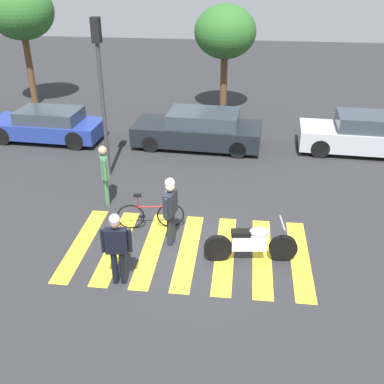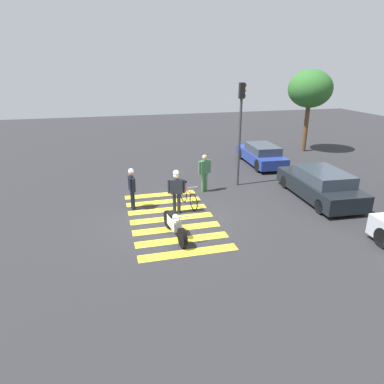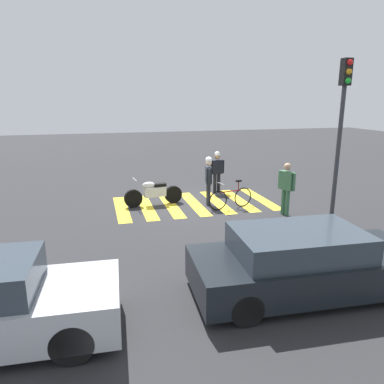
% 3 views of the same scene
% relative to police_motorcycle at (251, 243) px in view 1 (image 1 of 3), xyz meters
% --- Properties ---
extents(ground_plane, '(60.00, 60.00, 0.00)m').
position_rel_police_motorcycle_xyz_m(ground_plane, '(-1.50, 0.19, -0.47)').
color(ground_plane, '#2B2B2D').
extents(police_motorcycle, '(2.20, 0.62, 1.05)m').
position_rel_police_motorcycle_xyz_m(police_motorcycle, '(0.00, 0.00, 0.00)').
color(police_motorcycle, black).
rests_on(police_motorcycle, ground_plane).
extents(leaning_bicycle, '(1.74, 0.49, 1.02)m').
position_rel_police_motorcycle_xyz_m(leaning_bicycle, '(-2.61, 1.12, -0.07)').
color(leaning_bicycle, black).
rests_on(leaning_bicycle, ground_plane).
extents(officer_on_foot, '(0.66, 0.26, 1.75)m').
position_rel_police_motorcycle_xyz_m(officer_on_foot, '(-2.85, -1.18, 0.54)').
color(officer_on_foot, black).
rests_on(officer_on_foot, ground_plane).
extents(officer_by_motorcycle, '(0.29, 0.67, 1.81)m').
position_rel_police_motorcycle_xyz_m(officer_by_motorcycle, '(-1.96, 0.49, 0.59)').
color(officer_by_motorcycle, '#1E232D').
rests_on(officer_by_motorcycle, ground_plane).
extents(pedestrian_bystander, '(0.37, 0.66, 1.79)m').
position_rel_police_motorcycle_xyz_m(pedestrian_bystander, '(-4.13, 2.29, 0.57)').
color(pedestrian_bystander, '#3F724C').
rests_on(pedestrian_bystander, ground_plane).
extents(crosswalk_stripes, '(5.85, 3.24, 0.01)m').
position_rel_police_motorcycle_xyz_m(crosswalk_stripes, '(-1.50, 0.19, -0.46)').
color(crosswalk_stripes, yellow).
rests_on(crosswalk_stripes, ground_plane).
extents(car_blue_hatchback, '(4.37, 1.89, 1.24)m').
position_rel_police_motorcycle_xyz_m(car_blue_hatchback, '(-7.79, 6.91, 0.14)').
color(car_blue_hatchback, black).
rests_on(car_blue_hatchback, ground_plane).
extents(car_black_suv, '(4.76, 2.12, 1.35)m').
position_rel_police_motorcycle_xyz_m(car_black_suv, '(-1.96, 6.99, 0.18)').
color(car_black_suv, black).
rests_on(car_black_suv, ground_plane).
extents(car_silver_sedan, '(4.58, 1.95, 1.42)m').
position_rel_police_motorcycle_xyz_m(car_silver_sedan, '(4.03, 7.11, 0.22)').
color(car_silver_sedan, black).
rests_on(car_silver_sedan, ground_plane).
extents(traffic_light_pole, '(0.26, 0.34, 4.89)m').
position_rel_police_motorcycle_xyz_m(traffic_light_pole, '(-4.60, 4.16, 2.77)').
color(traffic_light_pole, '#38383D').
rests_on(traffic_light_pole, ground_plane).
extents(street_tree_near, '(2.87, 2.87, 5.40)m').
position_rel_police_motorcycle_xyz_m(street_tree_near, '(-10.25, 11.31, 3.68)').
color(street_tree_near, brown).
rests_on(street_tree_near, ground_plane).
extents(street_tree_mid, '(2.62, 2.62, 4.59)m').
position_rel_police_motorcycle_xyz_m(street_tree_mid, '(-1.31, 11.31, 2.98)').
color(street_tree_mid, brown).
rests_on(street_tree_mid, ground_plane).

